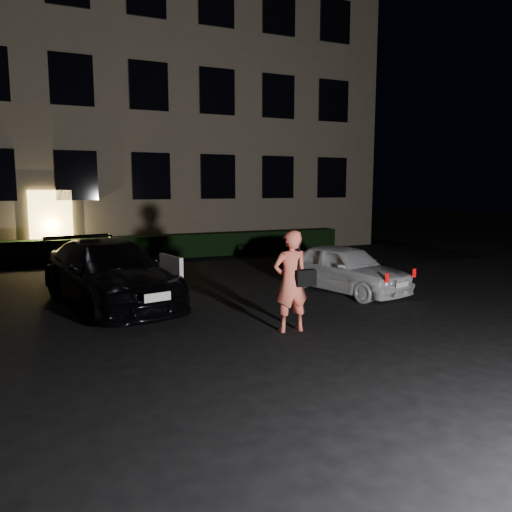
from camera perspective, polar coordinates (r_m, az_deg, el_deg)
name	(u,v)px	position (r m, az deg, el deg)	size (l,w,h in m)	color
ground	(290,336)	(8.96, 3.85, -9.07)	(80.00, 80.00, 0.00)	black
building	(129,108)	(23.16, -14.30, 16.09)	(20.00, 8.11, 12.00)	#6F634F
hedge	(156,247)	(18.64, -11.37, 1.02)	(15.00, 0.70, 0.85)	black
sedan	(110,273)	(11.60, -16.39, -1.85)	(2.93, 5.20, 1.42)	black
hatch	(345,268)	(12.64, 10.09, -1.39)	(2.21, 3.74, 1.19)	white
man	(291,281)	(9.01, 4.03, -2.87)	(0.76, 0.48, 1.85)	#EB6550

